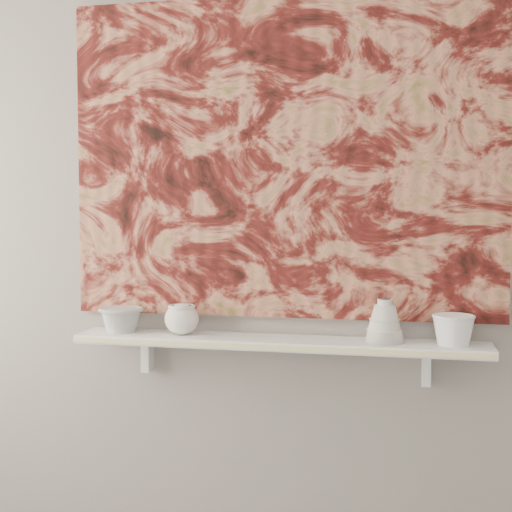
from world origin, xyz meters
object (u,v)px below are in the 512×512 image
(cup_cream, at_px, (182,319))
(bowl_white, at_px, (453,330))
(painting, at_px, (282,158))
(bowl_grey, at_px, (121,319))
(bell_vessel, at_px, (385,321))
(shelf, at_px, (278,343))

(cup_cream, bearing_deg, bowl_white, 0.00)
(painting, bearing_deg, cup_cream, -166.61)
(bowl_grey, bearing_deg, bell_vessel, 0.00)
(bowl_grey, relative_size, cup_cream, 1.33)
(shelf, height_order, painting, painting)
(painting, bearing_deg, bowl_white, -8.02)
(shelf, bearing_deg, cup_cream, 180.00)
(painting, relative_size, bowl_grey, 9.55)
(bowl_grey, distance_m, bell_vessel, 0.92)
(painting, bearing_deg, bell_vessel, -12.78)
(shelf, xyz_separation_m, bell_vessel, (0.35, 0.00, 0.09))
(shelf, xyz_separation_m, painting, (0.00, 0.08, 0.62))
(bowl_white, bearing_deg, painting, 171.98)
(cup_cream, height_order, bowl_white, cup_cream)
(painting, xyz_separation_m, bowl_white, (0.57, -0.08, -0.56))
(shelf, relative_size, bowl_white, 10.25)
(cup_cream, height_order, bell_vessel, bell_vessel)
(bowl_grey, relative_size, bell_vessel, 1.10)
(painting, distance_m, bowl_grey, 0.80)
(bowl_grey, bearing_deg, shelf, 0.00)
(bell_vessel, relative_size, bowl_white, 1.04)
(painting, bearing_deg, bowl_grey, -171.86)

